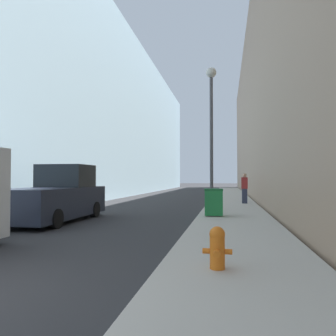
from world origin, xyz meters
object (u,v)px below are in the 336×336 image
trash_bin (214,202)px  pedestrian_on_sidewalk (245,188)px  fire_hydrant (217,247)px  pickup_truck (57,197)px  lamppost (211,119)px

trash_bin → pedestrian_on_sidewalk: (1.53, 6.76, 0.34)m
fire_hydrant → pickup_truck: pickup_truck is taller
lamppost → pickup_truck: size_ratio=1.33×
trash_bin → lamppost: bearing=94.7°
fire_hydrant → lamppost: size_ratio=0.10×
fire_hydrant → pickup_truck: bearing=136.1°
lamppost → pedestrian_on_sidewalk: bearing=68.2°
trash_bin → pedestrian_on_sidewalk: size_ratio=0.61×
lamppost → pedestrian_on_sidewalk: 5.78m
fire_hydrant → pickup_truck: 8.60m
pedestrian_on_sidewalk → pickup_truck: bearing=-131.3°
trash_bin → lamppost: (-0.20, 2.42, 3.74)m
fire_hydrant → pickup_truck: (-6.19, 5.96, 0.40)m
pedestrian_on_sidewalk → trash_bin: bearing=-102.8°
pedestrian_on_sidewalk → fire_hydrant: bearing=-94.7°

